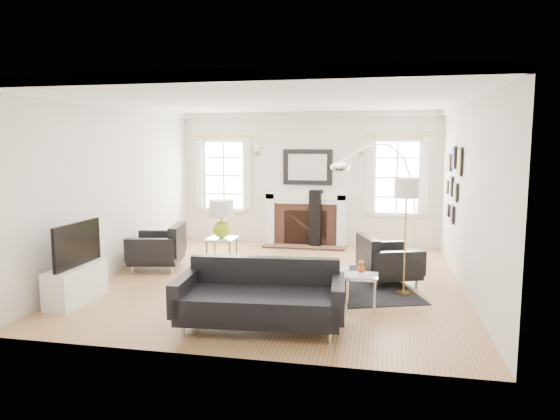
% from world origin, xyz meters
% --- Properties ---
extents(floor, '(6.00, 6.00, 0.00)m').
position_xyz_m(floor, '(0.00, 0.00, 0.00)').
color(floor, '#9A6E40').
rests_on(floor, ground).
extents(back_wall, '(5.50, 0.04, 2.80)m').
position_xyz_m(back_wall, '(0.00, 3.00, 1.40)').
color(back_wall, silver).
rests_on(back_wall, floor).
extents(front_wall, '(5.50, 0.04, 2.80)m').
position_xyz_m(front_wall, '(0.00, -3.00, 1.40)').
color(front_wall, silver).
rests_on(front_wall, floor).
extents(left_wall, '(0.04, 6.00, 2.80)m').
position_xyz_m(left_wall, '(-2.75, 0.00, 1.40)').
color(left_wall, silver).
rests_on(left_wall, floor).
extents(right_wall, '(0.04, 6.00, 2.80)m').
position_xyz_m(right_wall, '(2.75, 0.00, 1.40)').
color(right_wall, silver).
rests_on(right_wall, floor).
extents(ceiling, '(5.50, 6.00, 0.02)m').
position_xyz_m(ceiling, '(0.00, 0.00, 2.80)').
color(ceiling, white).
rests_on(ceiling, back_wall).
extents(crown_molding, '(5.50, 6.00, 0.12)m').
position_xyz_m(crown_molding, '(0.00, 0.00, 2.74)').
color(crown_molding, white).
rests_on(crown_molding, back_wall).
extents(fireplace, '(1.70, 0.69, 1.11)m').
position_xyz_m(fireplace, '(0.00, 2.79, 0.54)').
color(fireplace, white).
rests_on(fireplace, floor).
extents(mantel_mirror, '(1.05, 0.07, 0.75)m').
position_xyz_m(mantel_mirror, '(0.00, 2.95, 1.65)').
color(mantel_mirror, black).
rests_on(mantel_mirror, back_wall).
extents(window_left, '(1.24, 0.15, 1.62)m').
position_xyz_m(window_left, '(-1.85, 2.95, 1.46)').
color(window_left, white).
rests_on(window_left, back_wall).
extents(window_right, '(1.24, 0.15, 1.62)m').
position_xyz_m(window_right, '(1.85, 2.95, 1.46)').
color(window_right, white).
rests_on(window_right, back_wall).
extents(gallery_wall, '(0.04, 1.73, 1.29)m').
position_xyz_m(gallery_wall, '(2.72, 1.30, 1.53)').
color(gallery_wall, black).
rests_on(gallery_wall, right_wall).
extents(tv_unit, '(0.35, 1.00, 1.09)m').
position_xyz_m(tv_unit, '(-2.44, -1.70, 0.33)').
color(tv_unit, white).
rests_on(tv_unit, floor).
extents(area_rug, '(3.33, 3.05, 0.01)m').
position_xyz_m(area_rug, '(0.56, -0.27, 0.01)').
color(area_rug, black).
rests_on(area_rug, floor).
extents(sofa, '(1.98, 1.03, 0.62)m').
position_xyz_m(sofa, '(0.20, -2.10, 0.34)').
color(sofa, black).
rests_on(sofa, floor).
extents(armchair_left, '(0.99, 1.07, 0.63)m').
position_xyz_m(armchair_left, '(-2.14, 0.24, 0.35)').
color(armchair_left, black).
rests_on(armchair_left, floor).
extents(armchair_right, '(1.05, 1.11, 0.61)m').
position_xyz_m(armchair_right, '(1.63, 0.08, 0.34)').
color(armchair_right, black).
rests_on(armchair_right, floor).
extents(coffee_table, '(0.81, 0.81, 0.36)m').
position_xyz_m(coffee_table, '(0.71, -0.78, 0.33)').
color(coffee_table, silver).
rests_on(coffee_table, floor).
extents(side_table_left, '(0.48, 0.48, 0.53)m').
position_xyz_m(side_table_left, '(-1.12, 0.50, 0.43)').
color(side_table_left, silver).
rests_on(side_table_left, floor).
extents(nesting_table, '(0.43, 0.36, 0.47)m').
position_xyz_m(nesting_table, '(1.31, -1.29, 0.36)').
color(nesting_table, silver).
rests_on(nesting_table, floor).
extents(gourd_lamp, '(0.41, 0.41, 0.65)m').
position_xyz_m(gourd_lamp, '(-1.12, 0.50, 0.90)').
color(gourd_lamp, '#A0BB17').
rests_on(gourd_lamp, side_table_left).
extents(orange_vase, '(0.11, 0.11, 0.17)m').
position_xyz_m(orange_vase, '(1.31, -1.29, 0.56)').
color(orange_vase, '#BA4F17').
rests_on(orange_vase, nesting_table).
extents(arc_floor_lamp, '(1.56, 1.45, 2.21)m').
position_xyz_m(arc_floor_lamp, '(1.51, 1.19, 1.20)').
color(arc_floor_lamp, silver).
rests_on(arc_floor_lamp, floor).
extents(stick_floor_lamp, '(0.33, 0.33, 1.65)m').
position_xyz_m(stick_floor_lamp, '(1.88, -0.44, 1.43)').
color(stick_floor_lamp, '#C09342').
rests_on(stick_floor_lamp, floor).
extents(speaker_tower, '(0.27, 0.27, 1.19)m').
position_xyz_m(speaker_tower, '(0.22, 2.65, 0.60)').
color(speaker_tower, black).
rests_on(speaker_tower, floor).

